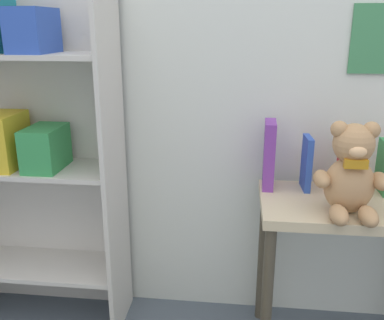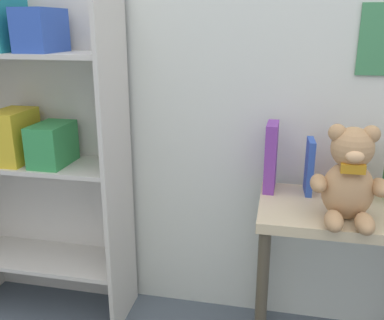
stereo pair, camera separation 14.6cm
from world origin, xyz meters
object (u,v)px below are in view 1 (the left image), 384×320
(bookshelf_side, at_px, (30,142))
(display_table, at_px, (346,230))
(teddy_bear, at_px, (351,173))
(book_standing_red, at_px, (345,166))
(book_standing_purple, at_px, (269,155))
(book_standing_blue, at_px, (307,163))
(book_standing_green, at_px, (384,167))

(bookshelf_side, relative_size, display_table, 2.17)
(teddy_bear, relative_size, book_standing_red, 1.65)
(bookshelf_side, relative_size, book_standing_red, 7.29)
(teddy_bear, relative_size, book_standing_purple, 1.20)
(display_table, bearing_deg, bookshelf_side, 175.00)
(display_table, xyz_separation_m, book_standing_blue, (-0.14, 0.12, 0.22))
(book_standing_green, bearing_deg, bookshelf_side, -178.32)
(book_standing_red, bearing_deg, display_table, -92.64)
(bookshelf_side, xyz_separation_m, display_table, (1.24, -0.11, -0.27))
(display_table, height_order, book_standing_blue, book_standing_blue)
(book_standing_red, relative_size, book_standing_green, 0.98)
(book_standing_blue, bearing_deg, bookshelf_side, 177.74)
(teddy_bear, bearing_deg, bookshelf_side, 170.07)
(bookshelf_side, bearing_deg, book_standing_green, 0.47)
(book_standing_red, distance_m, book_standing_green, 0.14)
(bookshelf_side, xyz_separation_m, book_standing_blue, (1.10, 0.01, -0.05))
(display_table, xyz_separation_m, book_standing_red, (0.00, 0.12, 0.21))
(book_standing_red, bearing_deg, bookshelf_side, 177.85)
(book_standing_blue, xyz_separation_m, book_standing_red, (0.14, 0.00, -0.01))
(bookshelf_side, relative_size, teddy_bear, 4.42)
(display_table, xyz_separation_m, book_standing_purple, (-0.29, 0.12, 0.25))
(display_table, bearing_deg, teddy_bear, -107.80)
(display_table, relative_size, book_standing_blue, 3.09)
(display_table, height_order, book_standing_red, book_standing_red)
(book_standing_purple, height_order, book_standing_blue, book_standing_purple)
(book_standing_purple, bearing_deg, bookshelf_side, -177.18)
(book_standing_blue, relative_size, book_standing_red, 1.09)
(bookshelf_side, distance_m, book_standing_purple, 0.96)
(bookshelf_side, xyz_separation_m, book_standing_purple, (0.96, 0.01, -0.02))
(book_standing_blue, height_order, book_standing_red, book_standing_blue)
(bookshelf_side, bearing_deg, display_table, -5.00)
(bookshelf_side, xyz_separation_m, teddy_bear, (1.21, -0.21, -0.01))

